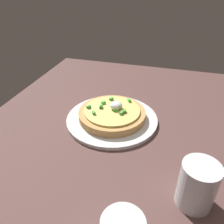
{
  "coord_description": "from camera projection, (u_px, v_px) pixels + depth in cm",
  "views": [
    {
      "loc": [
        48.59,
        13.49,
        43.95
      ],
      "look_at": [
        -7.74,
        -2.69,
        6.44
      ],
      "focal_mm": 36.68,
      "sensor_mm": 36.0,
      "label": 1
    }
  ],
  "objects": [
    {
      "name": "pizza",
      "position": [
        112.0,
        113.0,
        0.7
      ],
      "size": [
        20.41,
        20.41,
        5.07
      ],
      "color": "tan",
      "rests_on": "plate"
    },
    {
      "name": "cup_far",
      "position": [
        197.0,
        187.0,
        0.44
      ],
      "size": [
        7.35,
        7.35,
        10.01
      ],
      "color": "silver",
      "rests_on": "dining_table"
    },
    {
      "name": "dining_table",
      "position": [
        114.0,
        142.0,
        0.65
      ],
      "size": [
        112.55,
        83.03,
        3.32
      ],
      "primitive_type": "cube",
      "color": "brown",
      "rests_on": "ground"
    },
    {
      "name": "plate",
      "position": [
        112.0,
        119.0,
        0.71
      ],
      "size": [
        27.98,
        27.98,
        1.13
      ],
      "primitive_type": "cylinder",
      "color": "white",
      "rests_on": "dining_table"
    }
  ]
}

